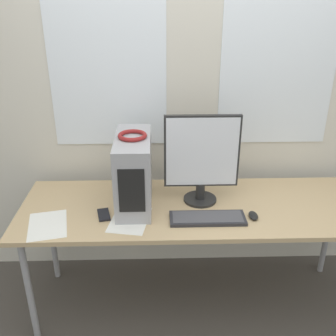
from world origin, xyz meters
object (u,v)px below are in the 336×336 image
(pc_tower, at_px, (134,172))
(monitor_main, at_px, (202,158))
(headphones, at_px, (132,135))
(cell_phone, at_px, (104,215))
(mouse, at_px, (253,216))
(keyboard, at_px, (208,218))

(pc_tower, height_order, monitor_main, monitor_main)
(monitor_main, bearing_deg, headphones, -176.57)
(pc_tower, relative_size, cell_phone, 3.33)
(monitor_main, height_order, mouse, monitor_main)
(keyboard, bearing_deg, pc_tower, 154.71)
(headphones, xyz_separation_m, monitor_main, (0.41, 0.02, -0.16))
(pc_tower, xyz_separation_m, cell_phone, (-0.18, -0.14, -0.21))
(headphones, distance_m, monitor_main, 0.44)
(monitor_main, relative_size, cell_phone, 3.81)
(mouse, distance_m, cell_phone, 0.88)
(monitor_main, bearing_deg, keyboard, -84.97)
(pc_tower, height_order, keyboard, pc_tower)
(keyboard, distance_m, mouse, 0.27)
(headphones, bearing_deg, cell_phone, -142.44)
(monitor_main, bearing_deg, pc_tower, -176.45)
(pc_tower, distance_m, cell_phone, 0.31)
(pc_tower, xyz_separation_m, mouse, (0.70, -0.18, -0.21))
(keyboard, height_order, cell_phone, keyboard)
(cell_phone, bearing_deg, mouse, -15.74)
(headphones, relative_size, mouse, 1.77)
(cell_phone, bearing_deg, keyboard, -18.79)
(pc_tower, bearing_deg, monitor_main, 3.55)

